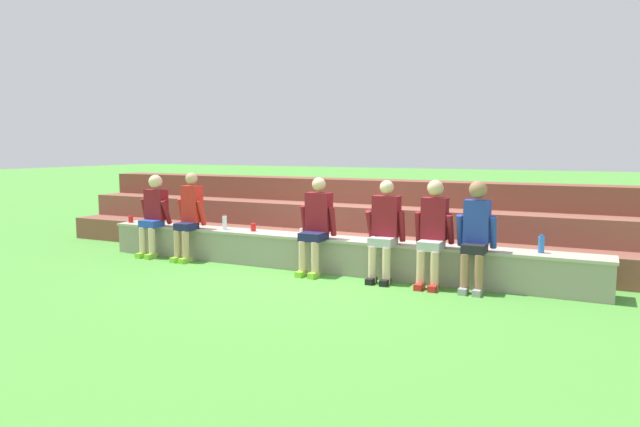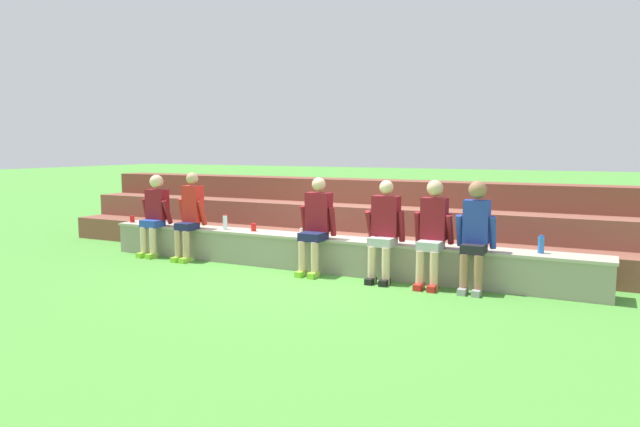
% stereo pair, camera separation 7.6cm
% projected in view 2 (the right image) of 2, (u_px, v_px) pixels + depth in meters
% --- Properties ---
extents(ground_plane, '(80.00, 80.00, 0.00)m').
position_uv_depth(ground_plane, '(317.00, 273.00, 8.42)').
color(ground_plane, '#4C9338').
extents(stone_seating_wall, '(7.81, 0.49, 0.51)m').
position_uv_depth(stone_seating_wall, '(324.00, 252.00, 8.59)').
color(stone_seating_wall, gray).
rests_on(stone_seating_wall, ground).
extents(brick_bleachers, '(11.65, 1.81, 1.25)m').
position_uv_depth(brick_bleachers, '(366.00, 225.00, 10.03)').
color(brick_bleachers, brown).
rests_on(brick_bleachers, ground).
extents(person_far_left, '(0.54, 0.51, 1.37)m').
position_uv_depth(person_far_left, '(155.00, 212.00, 9.70)').
color(person_far_left, beige).
rests_on(person_far_left, ground).
extents(person_left_of_center, '(0.48, 0.54, 1.43)m').
position_uv_depth(person_left_of_center, '(190.00, 214.00, 9.36)').
color(person_left_of_center, tan).
rests_on(person_left_of_center, ground).
extents(person_center, '(0.55, 0.58, 1.40)m').
position_uv_depth(person_center, '(316.00, 223.00, 8.33)').
color(person_center, '#DBAD89').
rests_on(person_center, ground).
extents(person_right_of_center, '(0.54, 0.52, 1.39)m').
position_uv_depth(person_right_of_center, '(384.00, 228.00, 7.85)').
color(person_right_of_center, beige).
rests_on(person_right_of_center, ground).
extents(person_far_right, '(0.51, 0.56, 1.41)m').
position_uv_depth(person_far_right, '(432.00, 230.00, 7.56)').
color(person_far_right, '#DBAD89').
rests_on(person_far_right, ground).
extents(person_rightmost_edge, '(0.50, 0.52, 1.42)m').
position_uv_depth(person_rightmost_edge, '(475.00, 232.00, 7.30)').
color(person_rightmost_edge, '#996B4C').
rests_on(person_rightmost_edge, ground).
extents(water_bottle_mid_right, '(0.07, 0.07, 0.25)m').
position_uv_depth(water_bottle_mid_right, '(225.00, 222.00, 9.31)').
color(water_bottle_mid_right, silver).
rests_on(water_bottle_mid_right, stone_seating_wall).
extents(water_bottle_center_gap, '(0.06, 0.06, 0.21)m').
position_uv_depth(water_bottle_center_gap, '(151.00, 218.00, 10.04)').
color(water_bottle_center_gap, silver).
rests_on(water_bottle_center_gap, stone_seating_wall).
extents(water_bottle_mid_left, '(0.08, 0.08, 0.23)m').
position_uv_depth(water_bottle_mid_left, '(541.00, 245.00, 7.24)').
color(water_bottle_mid_left, blue).
rests_on(water_bottle_mid_left, stone_seating_wall).
extents(plastic_cup_left_end, '(0.09, 0.09, 0.11)m').
position_uv_depth(plastic_cup_left_end, '(303.00, 232.00, 8.66)').
color(plastic_cup_left_end, white).
rests_on(plastic_cup_left_end, stone_seating_wall).
extents(plastic_cup_right_end, '(0.08, 0.08, 0.11)m').
position_uv_depth(plastic_cup_right_end, '(132.00, 219.00, 10.20)').
color(plastic_cup_right_end, red).
rests_on(plastic_cup_right_end, stone_seating_wall).
extents(plastic_cup_middle, '(0.08, 0.08, 0.12)m').
position_uv_depth(plastic_cup_middle, '(254.00, 227.00, 9.13)').
color(plastic_cup_middle, red).
rests_on(plastic_cup_middle, stone_seating_wall).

